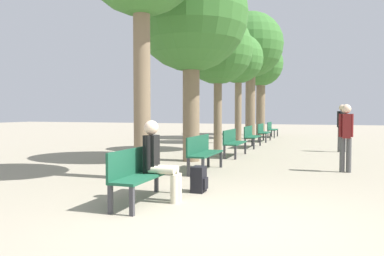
{
  "coord_description": "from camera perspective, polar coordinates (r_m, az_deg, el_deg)",
  "views": [
    {
      "loc": [
        1.16,
        -4.6,
        1.44
      ],
      "look_at": [
        -2.66,
        6.4,
        0.94
      ],
      "focal_mm": 35.0,
      "sensor_mm": 36.0,
      "label": 1
    }
  ],
  "objects": [
    {
      "name": "ground_plane",
      "position": [
        4.96,
        4.96,
        -14.45
      ],
      "size": [
        80.0,
        80.0,
        0.0
      ],
      "primitive_type": "plane",
      "color": "gray"
    },
    {
      "name": "bench_row_0",
      "position": [
        6.07,
        -7.81,
        -6.39
      ],
      "size": [
        0.43,
        1.64,
        0.86
      ],
      "color": "#195138",
      "rests_on": "ground_plane"
    },
    {
      "name": "bench_row_1",
      "position": [
        9.07,
        1.61,
        -3.43
      ],
      "size": [
        0.43,
        1.64,
        0.86
      ],
      "color": "#195138",
      "rests_on": "ground_plane"
    },
    {
      "name": "bench_row_2",
      "position": [
        12.21,
        6.24,
        -1.93
      ],
      "size": [
        0.43,
        1.64,
        0.86
      ],
      "color": "#195138",
      "rests_on": "ground_plane"
    },
    {
      "name": "bench_row_3",
      "position": [
        15.41,
        8.96,
        -1.04
      ],
      "size": [
        0.43,
        1.64,
        0.86
      ],
      "color": "#195138",
      "rests_on": "ground_plane"
    },
    {
      "name": "bench_row_4",
      "position": [
        18.63,
        10.75,
        -0.45
      ],
      "size": [
        0.43,
        1.64,
        0.86
      ],
      "color": "#195138",
      "rests_on": "ground_plane"
    },
    {
      "name": "bench_row_5",
      "position": [
        21.86,
        12.0,
        -0.04
      ],
      "size": [
        0.43,
        1.64,
        0.86
      ],
      "color": "#195138",
      "rests_on": "ground_plane"
    },
    {
      "name": "tree_row_1",
      "position": [
        11.29,
        -0.13,
        16.71
      ],
      "size": [
        3.31,
        3.31,
        5.93
      ],
      "color": "#7A664C",
      "rests_on": "ground_plane"
    },
    {
      "name": "tree_row_2",
      "position": [
        13.95,
        3.97,
        11.75
      ],
      "size": [
        2.54,
        2.54,
        5.0
      ],
      "color": "#7A664C",
      "rests_on": "ground_plane"
    },
    {
      "name": "tree_row_3",
      "position": [
        17.37,
        7.09,
        10.31
      ],
      "size": [
        2.26,
        2.26,
        5.01
      ],
      "color": "#7A664C",
      "rests_on": "ground_plane"
    },
    {
      "name": "tree_row_4",
      "position": [
        20.5,
        8.94,
        12.23
      ],
      "size": [
        3.43,
        3.43,
        6.73
      ],
      "color": "#7A664C",
      "rests_on": "ground_plane"
    },
    {
      "name": "tree_row_5",
      "position": [
        23.85,
        10.46,
        9.29
      ],
      "size": [
        2.74,
        2.74,
        5.8
      ],
      "color": "#7A664C",
      "rests_on": "ground_plane"
    },
    {
      "name": "person_seated",
      "position": [
        6.09,
        -5.21,
        -4.61
      ],
      "size": [
        0.61,
        0.35,
        1.31
      ],
      "color": "beige",
      "rests_on": "ground_plane"
    },
    {
      "name": "backpack",
      "position": [
        6.78,
        1.07,
        -7.85
      ],
      "size": [
        0.26,
        0.3,
        0.46
      ],
      "color": "black",
      "rests_on": "ground_plane"
    },
    {
      "name": "pedestrian_near",
      "position": [
        14.46,
        21.89,
        0.45
      ],
      "size": [
        0.35,
        0.29,
        1.71
      ],
      "color": "#4C4C4C",
      "rests_on": "ground_plane"
    },
    {
      "name": "pedestrian_mid",
      "position": [
        9.62,
        22.39,
        -0.77
      ],
      "size": [
        0.33,
        0.24,
        1.63
      ],
      "color": "#4C4C4C",
      "rests_on": "ground_plane"
    }
  ]
}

